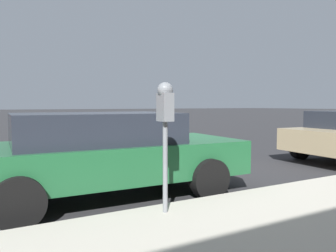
# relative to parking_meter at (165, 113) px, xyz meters

# --- Properties ---
(ground_plane) EXTENTS (220.00, 220.00, 0.00)m
(ground_plane) POSITION_rel_parking_meter_xyz_m (2.51, -0.87, -1.37)
(ground_plane) COLOR #2B2B2D
(parking_meter) EXTENTS (0.21, 0.19, 1.58)m
(parking_meter) POSITION_rel_parking_meter_xyz_m (0.00, 0.00, 0.00)
(parking_meter) COLOR gray
(parking_meter) RESTS_ON sidewalk
(car_green) EXTENTS (2.12, 4.45, 1.35)m
(car_green) POSITION_rel_parking_meter_xyz_m (1.59, 0.24, -0.65)
(car_green) COLOR #1E5B33
(car_green) RESTS_ON ground_plane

